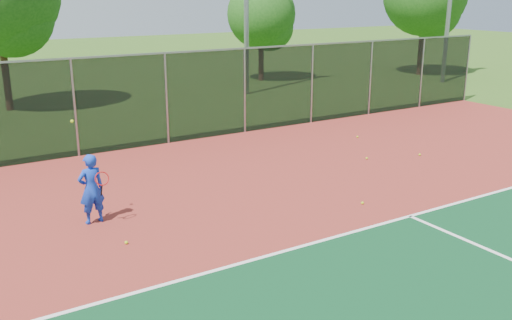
# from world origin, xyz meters

# --- Properties ---
(ground) EXTENTS (120.00, 120.00, 0.00)m
(ground) POSITION_xyz_m (0.00, 0.00, 0.00)
(ground) COLOR #2F5518
(ground) RESTS_ON ground
(court_apron) EXTENTS (30.00, 20.00, 0.02)m
(court_apron) POSITION_xyz_m (0.00, 2.00, 0.01)
(court_apron) COLOR maroon
(court_apron) RESTS_ON ground
(fence_back) EXTENTS (30.00, 0.06, 3.03)m
(fence_back) POSITION_xyz_m (0.00, 12.00, 1.56)
(fence_back) COLOR black
(fence_back) RESTS_ON court_apron
(tennis_player) EXTENTS (0.61, 0.63, 2.33)m
(tennis_player) POSITION_xyz_m (-4.18, 6.44, 0.81)
(tennis_player) COLOR blue
(tennis_player) RESTS_ON court_apron
(practice_ball_0) EXTENTS (0.07, 0.07, 0.07)m
(practice_ball_0) POSITION_xyz_m (-3.97, 4.96, 0.06)
(practice_ball_0) COLOR #B4D618
(practice_ball_0) RESTS_ON court_apron
(practice_ball_2) EXTENTS (0.07, 0.07, 0.07)m
(practice_ball_2) POSITION_xyz_m (4.32, 6.98, 0.06)
(practice_ball_2) COLOR #B4D618
(practice_ball_2) RESTS_ON court_apron
(practice_ball_3) EXTENTS (0.07, 0.07, 0.07)m
(practice_ball_3) POSITION_xyz_m (1.61, 4.15, 0.06)
(practice_ball_3) COLOR #B4D618
(practice_ball_3) RESTS_ON court_apron
(practice_ball_4) EXTENTS (0.07, 0.07, 0.07)m
(practice_ball_4) POSITION_xyz_m (6.00, 6.41, 0.06)
(practice_ball_4) COLOR #B4D618
(practice_ball_4) RESTS_ON court_apron
(practice_ball_5) EXTENTS (0.07, 0.07, 0.07)m
(practice_ball_5) POSITION_xyz_m (5.89, 9.16, 0.06)
(practice_ball_5) COLOR #B4D618
(practice_ball_5) RESTS_ON court_apron
(tree_back_mid) EXTENTS (3.85, 3.85, 5.65)m
(tree_back_mid) POSITION_xyz_m (10.44, 22.43, 3.55)
(tree_back_mid) COLOR #382114
(tree_back_mid) RESTS_ON ground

